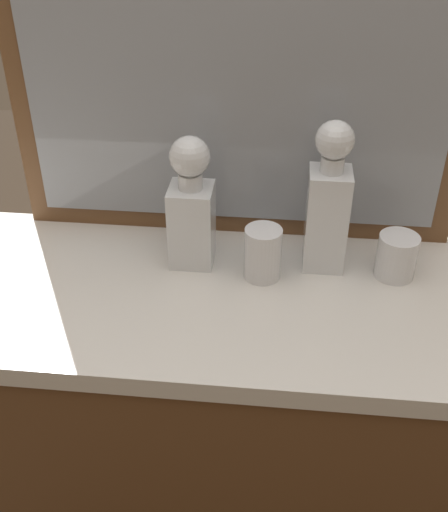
% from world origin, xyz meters
% --- Properties ---
extents(dresser, '(1.31, 0.48, 0.86)m').
position_xyz_m(dresser, '(0.00, 0.00, 0.43)').
color(dresser, brown).
rests_on(dresser, ground_plane).
extents(dresser_mirror, '(0.89, 0.03, 0.59)m').
position_xyz_m(dresser_mirror, '(0.00, 0.22, 1.16)').
color(dresser_mirror, brown).
rests_on(dresser_mirror, dresser).
extents(crystal_decanter_far_right, '(0.08, 0.08, 0.26)m').
position_xyz_m(crystal_decanter_far_right, '(-0.07, 0.10, 0.97)').
color(crystal_decanter_far_right, white).
rests_on(crystal_decanter_far_right, dresser).
extents(crystal_decanter_far_left, '(0.08, 0.08, 0.30)m').
position_xyz_m(crystal_decanter_far_left, '(0.18, 0.11, 0.98)').
color(crystal_decanter_far_left, white).
rests_on(crystal_decanter_far_left, dresser).
extents(crystal_tumbler_far_right, '(0.07, 0.07, 0.10)m').
position_xyz_m(crystal_tumbler_far_right, '(0.07, 0.06, 0.91)').
color(crystal_tumbler_far_right, white).
rests_on(crystal_tumbler_far_right, dresser).
extents(crystal_tumbler_left, '(0.08, 0.08, 0.09)m').
position_xyz_m(crystal_tumbler_left, '(0.32, 0.09, 0.90)').
color(crystal_tumbler_left, white).
rests_on(crystal_tumbler_left, dresser).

